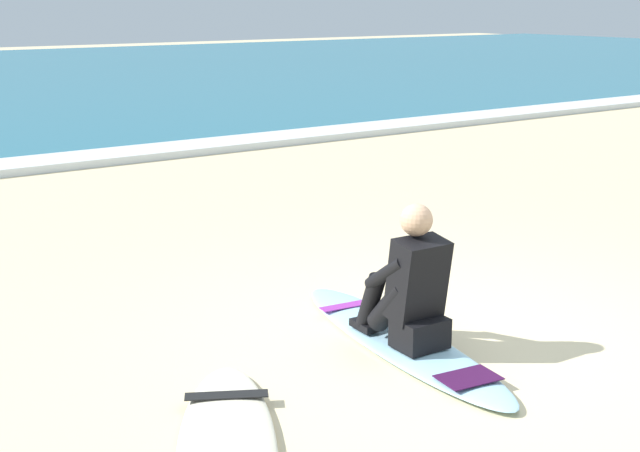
{
  "coord_description": "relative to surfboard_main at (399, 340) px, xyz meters",
  "views": [
    {
      "loc": [
        -3.96,
        -3.96,
        2.27
      ],
      "look_at": [
        -0.18,
        1.44,
        0.55
      ],
      "focal_mm": 48.88,
      "sensor_mm": 36.0,
      "label": 1
    }
  ],
  "objects": [
    {
      "name": "surfer_seated",
      "position": [
        -0.03,
        -0.12,
        0.4
      ],
      "size": [
        0.39,
        0.71,
        0.95
      ],
      "color": "black",
      "rests_on": "surfboard_main"
    },
    {
      "name": "ground_plane",
      "position": [
        0.37,
        -0.24,
        -0.04
      ],
      "size": [
        80.0,
        80.0,
        0.0
      ],
      "primitive_type": "plane",
      "color": "beige"
    },
    {
      "name": "breaking_foam",
      "position": [
        0.37,
        7.79,
        0.02
      ],
      "size": [
        80.0,
        0.9,
        0.11
      ],
      "primitive_type": "cube",
      "color": "white",
      "rests_on": "ground"
    },
    {
      "name": "surfboard_main",
      "position": [
        0.0,
        0.0,
        0.0
      ],
      "size": [
        0.83,
        2.45,
        0.08
      ],
      "color": "#9ED1E5",
      "rests_on": "ground"
    }
  ]
}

